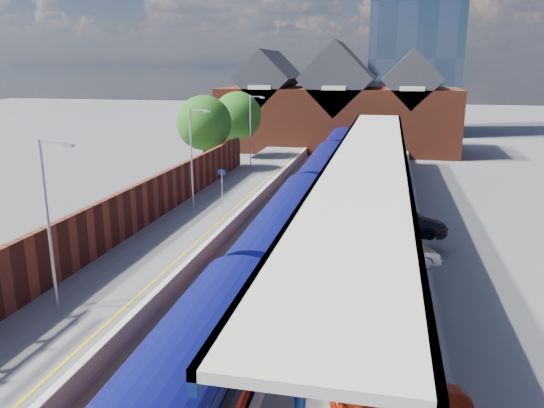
{
  "coord_description": "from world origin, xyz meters",
  "views": [
    {
      "loc": [
        6.54,
        -11.86,
        10.72
      ],
      "look_at": [
        -0.1,
        18.54,
        2.6
      ],
      "focal_mm": 35.0,
      "sensor_mm": 36.0,
      "label": 1
    }
  ],
  "objects": [
    {
      "name": "tree_far",
      "position": [
        -9.35,
        43.91,
        5.35
      ],
      "size": [
        5.2,
        5.2,
        8.1
      ],
      "color": "#382314",
      "rests_on": "ground"
    },
    {
      "name": "parked_car_blue",
      "position": [
        6.66,
        18.11,
        1.53
      ],
      "size": [
        4.09,
        2.46,
        1.06
      ],
      "primitive_type": "imported",
      "rotation": [
        0.0,
        0.0,
        1.38
      ],
      "color": "navy",
      "rests_on": "right_platform"
    },
    {
      "name": "glass_tower",
      "position": [
        10.0,
        80.0,
        20.2
      ],
      "size": [
        14.2,
        14.2,
        40.3
      ],
      "color": "#485F7B",
      "rests_on": "ground"
    },
    {
      "name": "parked_car_red",
      "position": [
        7.36,
        1.57,
        1.68
      ],
      "size": [
        4.3,
        2.63,
        1.37
      ],
      "primitive_type": "imported",
      "rotation": [
        0.0,
        0.0,
        1.84
      ],
      "color": "#AA290E",
      "rests_on": "right_platform"
    },
    {
      "name": "lamp_post_d",
      "position": [
        -6.36,
        38.0,
        4.99
      ],
      "size": [
        1.48,
        0.18,
        7.0
      ],
      "color": "#A5A8AA",
      "rests_on": "left_platform"
    },
    {
      "name": "coping_right",
      "position": [
        3.15,
        20.0,
        1.02
      ],
      "size": [
        0.3,
        76.0,
        0.05
      ],
      "primitive_type": "cube",
      "color": "silver",
      "rests_on": "right_platform"
    },
    {
      "name": "rails",
      "position": [
        0.0,
        20.0,
        0.12
      ],
      "size": [
        4.51,
        76.0,
        0.14
      ],
      "color": "slate",
      "rests_on": "ground"
    },
    {
      "name": "train",
      "position": [
        1.49,
        23.44,
        2.12
      ],
      "size": [
        3.1,
        65.95,
        3.45
      ],
      "color": "#0B0E52",
      "rests_on": "ground"
    },
    {
      "name": "right_platform",
      "position": [
        6.0,
        20.0,
        0.5
      ],
      "size": [
        6.0,
        76.0,
        1.0
      ],
      "primitive_type": "cube",
      "color": "#565659",
      "rests_on": "ground"
    },
    {
      "name": "canopy",
      "position": [
        5.48,
        21.95,
        5.25
      ],
      "size": [
        4.5,
        52.0,
        4.48
      ],
      "color": "navy",
      "rests_on": "right_platform"
    },
    {
      "name": "left_platform",
      "position": [
        -5.5,
        20.0,
        0.5
      ],
      "size": [
        5.0,
        76.0,
        1.0
      ],
      "primitive_type": "cube",
      "color": "#565659",
      "rests_on": "ground"
    },
    {
      "name": "yellow_line",
      "position": [
        -3.75,
        20.0,
        1.01
      ],
      "size": [
        0.14,
        76.0,
        0.01
      ],
      "primitive_type": "cube",
      "color": "yellow",
      "rests_on": "left_platform"
    },
    {
      "name": "coping_left",
      "position": [
        -3.15,
        20.0,
        1.02
      ],
      "size": [
        0.3,
        76.0,
        0.05
      ],
      "primitive_type": "cube",
      "color": "silver",
      "rests_on": "left_platform"
    },
    {
      "name": "parked_car_silver",
      "position": [
        7.43,
        13.76,
        1.65
      ],
      "size": [
        4.18,
        2.82,
        1.3
      ],
      "primitive_type": "imported",
      "rotation": [
        0.0,
        0.0,
        1.97
      ],
      "color": "#A1A1A5",
      "rests_on": "right_platform"
    },
    {
      "name": "station_building",
      "position": [
        0.0,
        58.0,
        5.45
      ],
      "size": [
        30.0,
        12.12,
        13.78
      ],
      "color": "maroon",
      "rests_on": "ground"
    },
    {
      "name": "brick_wall",
      "position": [
        -8.1,
        13.54,
        2.45
      ],
      "size": [
        0.35,
        50.0,
        3.86
      ],
      "color": "maroon",
      "rests_on": "left_platform"
    },
    {
      "name": "tree_near",
      "position": [
        -10.35,
        35.91,
        5.35
      ],
      "size": [
        5.2,
        5.2,
        8.1
      ],
      "color": "#382314",
      "rests_on": "ground"
    },
    {
      "name": "parked_car_dark",
      "position": [
        7.94,
        19.61,
        1.7
      ],
      "size": [
        5.16,
        3.08,
        1.4
      ],
      "primitive_type": "imported",
      "rotation": [
        0.0,
        0.0,
        1.32
      ],
      "color": "black",
      "rests_on": "right_platform"
    },
    {
      "name": "lamp_post_b",
      "position": [
        -6.36,
        6.0,
        4.99
      ],
      "size": [
        1.48,
        0.18,
        7.0
      ],
      "color": "#A5A8AA",
      "rests_on": "left_platform"
    },
    {
      "name": "lamp_post_c",
      "position": [
        -6.36,
        22.0,
        4.99
      ],
      "size": [
        1.48,
        0.18,
        7.0
      ],
      "color": "#A5A8AA",
      "rests_on": "left_platform"
    },
    {
      "name": "ballast_bed",
      "position": [
        0.0,
        20.0,
        0.03
      ],
      "size": [
        6.0,
        76.0,
        0.06
      ],
      "primitive_type": "cube",
      "color": "#473D33",
      "rests_on": "ground"
    },
    {
      "name": "platform_sign",
      "position": [
        -5.0,
        24.0,
        2.69
      ],
      "size": [
        0.55,
        0.08,
        2.5
      ],
      "color": "#A5A8AA",
      "rests_on": "left_platform"
    },
    {
      "name": "ground",
      "position": [
        0.0,
        30.0,
        0.0
      ],
      "size": [
        240.0,
        240.0,
        0.0
      ],
      "primitive_type": "plane",
      "color": "#5B5B5E",
      "rests_on": "ground"
    }
  ]
}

